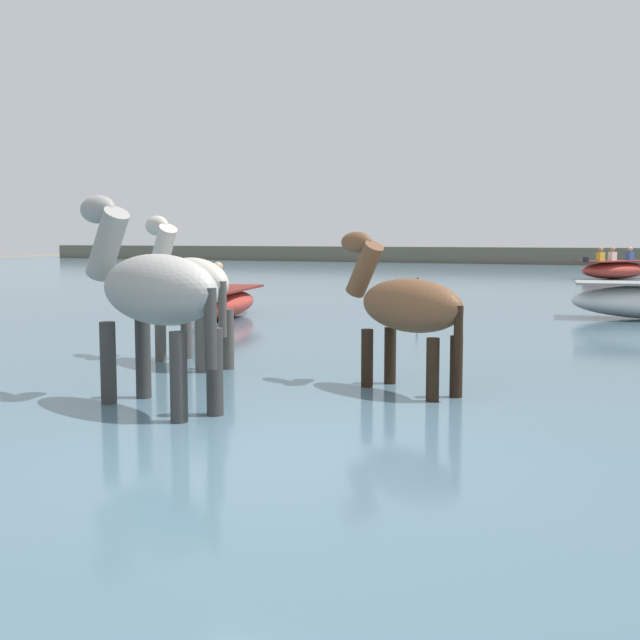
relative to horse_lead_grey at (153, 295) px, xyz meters
name	(u,v)px	position (x,y,z in m)	size (l,w,h in m)	color
ground_plane	(276,488)	(1.56, -0.69, -1.24)	(120.00, 120.00, 0.00)	#756B56
water_surface	(547,326)	(1.56, 9.31, -1.10)	(90.00, 90.00, 0.29)	#476675
horse_lead_grey	(153,295)	(0.00, 0.00, 0.00)	(1.92, 0.95, 2.10)	gray
horse_trailing_bay	(406,310)	(1.64, 1.65, -0.19)	(1.59, 0.99, 1.78)	brown
horse_flank_pinto	(189,286)	(-1.12, 2.12, -0.07)	(1.76, 1.12, 1.99)	beige
boat_mid_channel	(615,269)	(1.07, 24.81, -0.62)	(2.65, 3.22, 1.12)	#BC382D
boat_near_starboard	(221,303)	(-3.77, 6.88, -0.69)	(1.59, 3.00, 1.01)	#BC382D
channel_buoy	(417,303)	(-1.09, 9.88, -0.81)	(0.28, 0.28, 0.65)	#E54C1E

